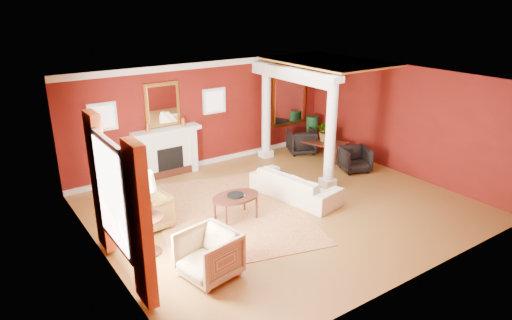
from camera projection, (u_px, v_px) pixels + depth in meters
ground at (282, 207)px, 10.47m from camera, size 8.00×8.00×0.00m
room_shell at (284, 122)px, 9.78m from camera, size 8.04×7.04×2.92m
fireplace at (168, 152)px, 12.13m from camera, size 1.85×0.42×1.29m
overmantel_mirror at (162, 105)px, 11.80m from camera, size 0.95×0.07×1.15m
flank_window_left at (103, 117)px, 11.02m from camera, size 0.70×0.07×0.70m
flank_window_right at (214, 101)px, 12.67m from camera, size 0.70×0.07×0.70m
left_window at (117, 200)px, 7.45m from camera, size 0.21×2.55×2.60m
column_front at (331, 132)px, 11.12m from camera, size 0.36×0.36×2.80m
column_back at (266, 110)px, 13.21m from camera, size 0.36×0.36×2.80m
header_beam at (291, 74)px, 11.95m from camera, size 0.30×3.20×0.32m
amber_ceiling at (328, 62)px, 12.36m from camera, size 2.30×3.40×0.04m
dining_mirror at (289, 98)px, 14.16m from camera, size 1.30×0.07×1.70m
chandelier at (327, 84)px, 12.64m from camera, size 0.60×0.62×0.75m
crown_trim at (205, 65)px, 12.18m from camera, size 8.00×0.08×0.16m
base_trim at (209, 161)px, 13.13m from camera, size 8.00×0.08×0.12m
rug at (230, 212)px, 10.19m from camera, size 4.09×4.84×0.02m
sofa at (295, 181)px, 10.80m from camera, size 1.07×2.31×0.87m
armchair_leopard at (149, 210)px, 9.41m from camera, size 0.81×0.85×0.80m
armchair_stripe at (209, 253)px, 7.75m from camera, size 0.99×1.04×0.92m
coffee_table at (236, 198)px, 9.74m from camera, size 1.09×1.09×0.55m
coffee_book at (237, 191)px, 9.70m from camera, size 0.16×0.05×0.21m
side_table at (144, 199)px, 8.22m from camera, size 0.65×0.65×1.63m
dining_table at (323, 144)px, 13.56m from camera, size 0.93×1.49×0.79m
dining_chair_near at (355, 158)px, 12.46m from camera, size 0.90×0.88×0.74m
dining_chair_far at (301, 140)px, 13.91m from camera, size 1.01×0.98×0.80m
green_urn at (312, 134)px, 14.52m from camera, size 0.42×0.42×1.00m
potted_plant at (326, 123)px, 13.34m from camera, size 0.60×0.66×0.51m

